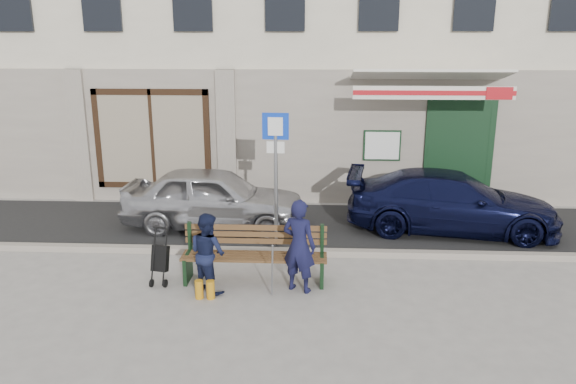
# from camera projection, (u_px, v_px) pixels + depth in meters

# --- Properties ---
(ground) EXTENTS (80.00, 80.00, 0.00)m
(ground) POSITION_uv_depth(u_px,v_px,m) (269.00, 290.00, 9.09)
(ground) COLOR #9E9991
(ground) RESTS_ON ground
(asphalt_lane) EXTENTS (60.00, 3.20, 0.01)m
(asphalt_lane) POSITION_uv_depth(u_px,v_px,m) (281.00, 226.00, 12.07)
(asphalt_lane) COLOR #282828
(asphalt_lane) RESTS_ON ground
(curb) EXTENTS (60.00, 0.18, 0.12)m
(curb) POSITION_uv_depth(u_px,v_px,m) (275.00, 252.00, 10.52)
(curb) COLOR #9E9384
(curb) RESTS_ON ground
(car_silver) EXTENTS (3.89, 1.72, 1.30)m
(car_silver) POSITION_uv_depth(u_px,v_px,m) (214.00, 198.00, 11.87)
(car_silver) COLOR #BABABF
(car_silver) RESTS_ON ground
(car_navy) EXTENTS (4.51, 2.31, 1.25)m
(car_navy) POSITION_uv_depth(u_px,v_px,m) (452.00, 202.00, 11.67)
(car_navy) COLOR black
(car_navy) RESTS_ON ground
(parking_sign) EXTENTS (0.49, 0.08, 2.63)m
(parking_sign) POSITION_uv_depth(u_px,v_px,m) (276.00, 160.00, 10.33)
(parking_sign) COLOR gray
(parking_sign) RESTS_ON ground
(bench) EXTENTS (2.40, 1.17, 0.98)m
(bench) POSITION_uv_depth(u_px,v_px,m) (252.00, 256.00, 9.29)
(bench) COLOR brown
(bench) RESTS_ON ground
(man) EXTENTS (0.66, 0.56, 1.53)m
(man) POSITION_uv_depth(u_px,v_px,m) (299.00, 246.00, 8.88)
(man) COLOR #131334
(man) RESTS_ON ground
(woman) EXTENTS (0.80, 0.79, 1.31)m
(woman) POSITION_uv_depth(u_px,v_px,m) (208.00, 253.00, 8.89)
(woman) COLOR #131936
(woman) RESTS_ON ground
(stroller) EXTENTS (0.31, 0.41, 0.93)m
(stroller) POSITION_uv_depth(u_px,v_px,m) (160.00, 260.00, 9.25)
(stroller) COLOR black
(stroller) RESTS_ON ground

